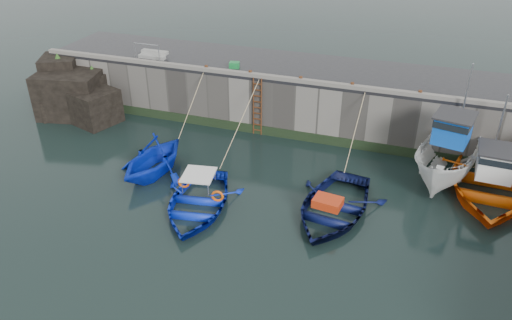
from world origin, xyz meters
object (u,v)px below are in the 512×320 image
(boat_near_white, at_px, (155,173))
(bollard_c, at_px, (301,79))
(bollard_b, at_px, (250,73))
(bollard_a, at_px, (206,68))
(boat_far_white, at_px, (448,158))
(bollard_d, at_px, (352,85))
(bollard_e, at_px, (420,93))
(boat_near_blue, at_px, (197,208))
(ladder, at_px, (257,107))
(boat_far_orange, at_px, (489,181))
(fish_crate, at_px, (234,65))
(boat_near_navy, at_px, (332,213))

(boat_near_white, height_order, bollard_c, bollard_c)
(bollard_b, xyz_separation_m, bollard_c, (2.70, 0.00, 0.00))
(bollard_b, bearing_deg, bollard_a, 180.00)
(boat_far_white, height_order, bollard_d, boat_far_white)
(bollard_b, xyz_separation_m, bollard_e, (8.50, 0.00, 0.00))
(boat_near_blue, relative_size, bollard_e, 18.24)
(ladder, relative_size, boat_near_white, 0.76)
(boat_far_white, bearing_deg, bollard_b, -176.97)
(boat_far_orange, relative_size, bollard_d, 26.01)
(boat_near_blue, distance_m, bollard_b, 8.41)
(bollard_a, distance_m, bollard_b, 2.50)
(fish_crate, xyz_separation_m, bollard_d, (6.53, -0.87, -0.02))
(boat_near_white, height_order, boat_far_white, boat_far_white)
(boat_near_navy, xyz_separation_m, boat_far_orange, (6.17, 3.92, 0.47))
(fish_crate, distance_m, bollard_d, 6.59)
(boat_near_blue, xyz_separation_m, bollard_b, (-0.35, 7.73, 3.30))
(bollard_c, bearing_deg, bollard_b, 180.00)
(boat_near_white, distance_m, boat_far_white, 13.62)
(ladder, distance_m, boat_near_white, 6.54)
(boat_near_blue, xyz_separation_m, boat_near_navy, (5.48, 1.52, 0.00))
(boat_near_blue, xyz_separation_m, boat_far_white, (9.85, 6.00, 1.05))
(boat_near_navy, height_order, boat_far_white, boat_far_white)
(boat_near_blue, xyz_separation_m, bollard_a, (-2.85, 7.73, 3.30))
(bollard_e, bearing_deg, boat_near_blue, -136.51)
(boat_near_navy, distance_m, bollard_d, 7.05)
(boat_near_white, bearing_deg, bollard_e, 34.19)
(boat_far_white, bearing_deg, bollard_a, -175.10)
(boat_near_blue, relative_size, bollard_a, 18.24)
(boat_far_white, xyz_separation_m, bollard_c, (-7.49, 1.73, 2.25))
(ladder, bearing_deg, boat_near_navy, -47.81)
(bollard_b, relative_size, bollard_c, 1.00)
(boat_near_navy, relative_size, bollard_a, 19.54)
(fish_crate, bearing_deg, bollard_a, -157.85)
(bollard_c, height_order, bollard_e, same)
(boat_near_blue, height_order, bollard_c, bollard_c)
(bollard_c, xyz_separation_m, bollard_d, (2.60, 0.00, 0.00))
(ladder, height_order, bollard_b, bollard_b)
(bollard_d, bearing_deg, boat_near_navy, -85.16)
(boat_far_orange, relative_size, bollard_c, 26.01)
(bollard_a, distance_m, bollard_d, 7.80)
(fish_crate, relative_size, bollard_d, 1.89)
(ladder, relative_size, boat_near_navy, 0.58)
(boat_near_blue, bearing_deg, boat_far_orange, 15.32)
(ladder, bearing_deg, bollard_a, 173.62)
(fish_crate, distance_m, bollard_e, 9.77)
(ladder, height_order, boat_far_white, boat_far_white)
(boat_near_white, distance_m, fish_crate, 7.59)
(boat_near_blue, relative_size, boat_far_white, 0.75)
(boat_near_white, bearing_deg, bollard_c, 53.61)
(fish_crate, bearing_deg, boat_far_white, -25.16)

